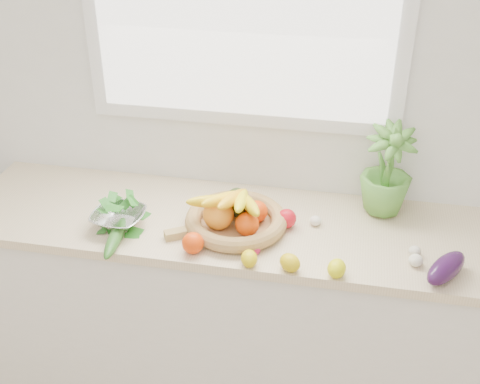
% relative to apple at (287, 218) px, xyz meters
% --- Properties ---
extents(back_wall, '(4.50, 0.02, 2.70)m').
position_rel_apple_xyz_m(back_wall, '(-0.24, 0.30, 0.41)').
color(back_wall, white).
rests_on(back_wall, ground).
extents(counter_cabinet, '(2.20, 0.58, 0.86)m').
position_rel_apple_xyz_m(counter_cabinet, '(-0.24, 0.00, -0.51)').
color(counter_cabinet, silver).
rests_on(counter_cabinet, ground).
extents(countertop, '(2.24, 0.62, 0.04)m').
position_rel_apple_xyz_m(countertop, '(-0.24, 0.00, -0.06)').
color(countertop, beige).
rests_on(countertop, counter_cabinet).
extents(orange_loose, '(0.09, 0.09, 0.08)m').
position_rel_apple_xyz_m(orange_loose, '(-0.32, -0.24, 0.00)').
color(orange_loose, '#EC3E07').
rests_on(orange_loose, countertop).
extents(lemon_a, '(0.08, 0.09, 0.06)m').
position_rel_apple_xyz_m(lemon_a, '(-0.10, -0.28, -0.01)').
color(lemon_a, '#DCC00B').
rests_on(lemon_a, countertop).
extents(lemon_b, '(0.08, 0.09, 0.07)m').
position_rel_apple_xyz_m(lemon_b, '(0.21, -0.28, -0.01)').
color(lemon_b, yellow).
rests_on(lemon_b, countertop).
extents(lemon_c, '(0.11, 0.10, 0.07)m').
position_rel_apple_xyz_m(lemon_c, '(0.05, -0.28, -0.01)').
color(lemon_c, gold).
rests_on(lemon_c, countertop).
extents(apple, '(0.10, 0.10, 0.08)m').
position_rel_apple_xyz_m(apple, '(0.00, 0.00, 0.00)').
color(apple, red).
rests_on(apple, countertop).
extents(ginger, '(0.11, 0.09, 0.03)m').
position_rel_apple_xyz_m(ginger, '(-0.41, -0.15, -0.02)').
color(ginger, tan).
rests_on(ginger, countertop).
extents(garlic_a, '(0.05, 0.05, 0.04)m').
position_rel_apple_xyz_m(garlic_a, '(0.49, -0.10, -0.02)').
color(garlic_a, silver).
rests_on(garlic_a, countertop).
extents(garlic_b, '(0.06, 0.06, 0.04)m').
position_rel_apple_xyz_m(garlic_b, '(0.11, 0.04, -0.02)').
color(garlic_b, silver).
rests_on(garlic_b, countertop).
extents(garlic_c, '(0.07, 0.07, 0.04)m').
position_rel_apple_xyz_m(garlic_c, '(0.49, -0.16, -0.02)').
color(garlic_c, beige).
rests_on(garlic_c, countertop).
extents(eggplant, '(0.19, 0.23, 0.09)m').
position_rel_apple_xyz_m(eggplant, '(0.59, -0.21, 0.00)').
color(eggplant, '#2D0F38').
rests_on(eggplant, countertop).
extents(cucumber, '(0.08, 0.28, 0.05)m').
position_rel_apple_xyz_m(cucumber, '(-0.63, -0.24, -0.01)').
color(cucumber, '#255E1B').
rests_on(cucumber, countertop).
extents(radish, '(0.04, 0.04, 0.03)m').
position_rel_apple_xyz_m(radish, '(-0.09, -0.20, -0.02)').
color(radish, '#C71850').
rests_on(radish, countertop).
extents(potted_herb, '(0.25, 0.25, 0.38)m').
position_rel_apple_xyz_m(potted_herb, '(0.38, 0.19, 0.16)').
color(potted_herb, '#549636').
rests_on(potted_herb, countertop).
extents(fruit_basket, '(0.49, 0.49, 0.20)m').
position_rel_apple_xyz_m(fruit_basket, '(-0.20, -0.04, 0.02)').
color(fruit_basket, tan).
rests_on(fruit_basket, countertop).
extents(colander_with_spinach, '(0.23, 0.23, 0.11)m').
position_rel_apple_xyz_m(colander_with_spinach, '(-0.66, -0.13, 0.02)').
color(colander_with_spinach, silver).
rests_on(colander_with_spinach, countertop).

